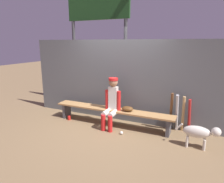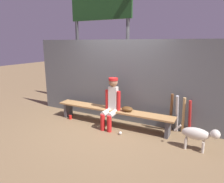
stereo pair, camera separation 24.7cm
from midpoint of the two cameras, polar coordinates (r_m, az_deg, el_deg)
name	(u,v)px [view 1 (the left image)]	position (r m, az deg, el deg)	size (l,w,h in m)	color
ground_plane	(112,125)	(5.27, -1.36, -9.40)	(30.00, 30.00, 0.00)	brown
chainlink_fence	(119,81)	(5.35, 0.65, 2.92)	(5.27, 0.03, 2.14)	#595E63
dugout_bench	(112,112)	(5.15, -1.38, -5.79)	(3.12, 0.36, 0.44)	#AD7F4C
player_seated	(112,102)	(4.95, -1.56, -2.85)	(0.41, 0.55, 1.23)	silver
baseball_glove	(128,109)	(4.94, 2.97, -4.88)	(0.28, 0.20, 0.12)	#593819
bat_wood_dark	(171,112)	(4.96, 14.89, -5.56)	(0.06, 0.06, 0.94)	brown
bat_aluminum_silver	(177,113)	(4.94, 16.42, -5.83)	(0.06, 0.06, 0.94)	#B7B7BC
bat_wood_tan	(183,114)	(5.02, 18.03, -6.02)	(0.06, 0.06, 0.86)	tan
bat_aluminum_red	(189,116)	(5.01, 19.60, -6.45)	(0.06, 0.06, 0.82)	#B22323
baseball	(121,133)	(4.76, 1.15, -11.55)	(0.07, 0.07, 0.07)	white
cup_on_ground	(69,118)	(5.73, -13.16, -7.24)	(0.08, 0.08, 0.11)	red
cup_on_bench	(117,107)	(5.09, -0.10, -4.38)	(0.08, 0.08, 0.11)	red
scoreboard	(100,22)	(6.47, -4.65, 18.84)	(2.31, 0.27, 3.75)	#3F3F42
dog	(200,132)	(4.38, 21.96, -10.64)	(0.84, 0.20, 0.49)	beige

